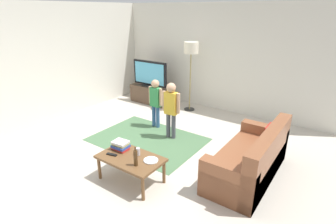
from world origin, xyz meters
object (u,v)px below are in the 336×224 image
at_px(floor_lamp, 191,52).
at_px(book_stack, 120,145).
at_px(child_near_tv, 155,99).
at_px(bottle, 136,158).
at_px(tv_remote, 112,154).
at_px(child_center, 171,106).
at_px(coffee_table, 131,160).
at_px(plate, 151,160).
at_px(couch, 253,161).
at_px(tv, 150,74).
at_px(tv_stand, 151,95).
at_px(soda_can, 138,151).

relative_size(floor_lamp, book_stack, 6.74).
height_order(child_near_tv, bottle, child_near_tv).
bearing_deg(tv_remote, floor_lamp, 86.57).
distance_m(child_center, coffee_table, 1.67).
distance_m(child_near_tv, bottle, 2.30).
bearing_deg(plate, coffee_table, -162.66).
bearing_deg(child_near_tv, couch, -15.23).
bearing_deg(tv, coffee_table, -55.75).
distance_m(tv, child_center, 2.30).
bearing_deg(plate, tv_stand, 128.85).
bearing_deg(child_near_tv, tv_remote, -71.21).
distance_m(tv_stand, book_stack, 3.52).
distance_m(tv, book_stack, 3.51).
bearing_deg(tv_stand, soda_can, -54.24).
xyz_separation_m(bottle, plate, (0.10, 0.22, -0.12)).
xyz_separation_m(soda_can, plate, (0.27, -0.02, -0.05)).
bearing_deg(floor_lamp, plate, -68.90).
xyz_separation_m(coffee_table, book_stack, (-0.30, 0.09, 0.12)).
height_order(tv, child_near_tv, tv).
xyz_separation_m(couch, floor_lamp, (-2.40, 2.07, 1.25)).
bearing_deg(child_near_tv, floor_lamp, 87.72).
bearing_deg(book_stack, tv_stand, 120.87).
xyz_separation_m(tv_stand, child_center, (1.75, -1.51, 0.47)).
height_order(tv, book_stack, tv).
relative_size(tv, child_center, 0.93).
distance_m(tv_stand, child_center, 2.35).
relative_size(tv, soda_can, 9.17).
xyz_separation_m(child_center, bottle, (0.57, -1.72, -0.17)).
relative_size(child_near_tv, book_stack, 4.20).
distance_m(bottle, soda_can, 0.30).
distance_m(child_near_tv, tv_remote, 2.10).
height_order(couch, child_center, child_center).
xyz_separation_m(floor_lamp, child_near_tv, (-0.06, -1.40, -0.88)).
distance_m(book_stack, tv_remote, 0.22).
distance_m(couch, plate, 1.61).
distance_m(child_near_tv, book_stack, 1.89).
distance_m(tv, couch, 4.11).
distance_m(child_near_tv, coffee_table, 2.11).
bearing_deg(tv_remote, tv, 105.80).
bearing_deg(soda_can, couch, 36.29).
bearing_deg(bottle, child_center, 108.42).
xyz_separation_m(couch, tv_remote, (-1.78, -1.31, 0.14)).
bearing_deg(child_near_tv, soda_can, -60.01).
xyz_separation_m(tv_stand, floor_lamp, (1.20, 0.15, 1.30)).
relative_size(book_stack, soda_can, 2.20).
bearing_deg(floor_lamp, child_center, -71.80).
bearing_deg(floor_lamp, couch, -40.72).
xyz_separation_m(floor_lamp, plate, (1.22, -3.16, -1.12)).
distance_m(child_near_tv, plate, 2.18).
distance_m(child_center, soda_can, 1.55).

